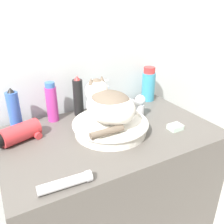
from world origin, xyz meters
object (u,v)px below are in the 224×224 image
(hairspray_can_black, at_px, (78,97))
(hair_dryer, at_px, (20,133))
(faucet, at_px, (138,105))
(soap_bar, at_px, (175,127))
(cat, at_px, (108,103))
(mouthwash_bottle, at_px, (148,85))
(soap_pump_bottle, at_px, (103,98))
(cream_tube, at_px, (66,183))
(spray_bottle_trigger, at_px, (14,110))
(shampoo_bottle_tall, at_px, (52,102))

(hairspray_can_black, distance_m, hair_dryer, 0.35)
(faucet, height_order, soap_bar, faucet)
(cat, height_order, hair_dryer, cat)
(mouthwash_bottle, distance_m, soap_pump_bottle, 0.31)
(soap_bar, bearing_deg, cream_tube, -167.71)
(soap_bar, bearing_deg, mouthwash_bottle, 73.20)
(hair_dryer, bearing_deg, soap_pump_bottle, 176.84)
(hairspray_can_black, relative_size, soap_bar, 3.40)
(faucet, height_order, mouthwash_bottle, mouthwash_bottle)
(cat, bearing_deg, faucet, -87.23)
(faucet, distance_m, soap_bar, 0.21)
(faucet, height_order, spray_bottle_trigger, spray_bottle_trigger)
(cat, xyz_separation_m, hairspray_can_black, (-0.05, 0.23, -0.04))
(hairspray_can_black, bearing_deg, cream_tube, -115.74)
(soap_pump_bottle, bearing_deg, faucet, -60.41)
(mouthwash_bottle, bearing_deg, cat, -149.69)
(cream_tube, bearing_deg, cat, 42.09)
(shampoo_bottle_tall, distance_m, soap_bar, 0.61)
(mouthwash_bottle, bearing_deg, faucet, -136.93)
(faucet, distance_m, hairspray_can_black, 0.31)
(faucet, distance_m, hair_dryer, 0.57)
(mouthwash_bottle, xyz_separation_m, soap_pump_bottle, (-0.31, 0.00, -0.03))
(cream_tube, relative_size, soap_bar, 2.85)
(faucet, xyz_separation_m, hair_dryer, (-0.56, 0.06, -0.04))
(spray_bottle_trigger, relative_size, hair_dryer, 1.04)
(soap_bar, bearing_deg, soap_pump_bottle, 117.77)
(faucet, bearing_deg, mouthwash_bottle, -153.70)
(faucet, relative_size, hairspray_can_black, 0.74)
(cat, bearing_deg, cream_tube, 122.32)
(cat, bearing_deg, soap_bar, -126.10)
(cat, distance_m, soap_pump_bottle, 0.26)
(hairspray_can_black, bearing_deg, soap_pump_bottle, 0.00)
(cat, distance_m, hair_dryer, 0.40)
(cream_tube, xyz_separation_m, soap_bar, (0.57, 0.13, -0.00))
(cat, relative_size, soap_pump_bottle, 1.74)
(cream_tube, bearing_deg, faucet, 32.31)
(hairspray_can_black, xyz_separation_m, soap_bar, (0.34, -0.37, -0.09))
(spray_bottle_trigger, relative_size, soap_bar, 3.21)
(cream_tube, distance_m, soap_bar, 0.59)
(soap_pump_bottle, bearing_deg, soap_bar, -62.23)
(hairspray_can_black, bearing_deg, soap_bar, -47.68)
(cat, xyz_separation_m, shampoo_bottle_tall, (-0.19, 0.23, -0.04))
(mouthwash_bottle, relative_size, cream_tube, 1.14)
(shampoo_bottle_tall, xyz_separation_m, cream_tube, (-0.10, -0.49, -0.08))
(hairspray_can_black, relative_size, hair_dryer, 1.10)
(cream_tube, relative_size, hair_dryer, 0.92)
(cat, height_order, faucet, cat)
(spray_bottle_trigger, relative_size, cream_tube, 1.13)
(cream_tube, bearing_deg, mouthwash_bottle, 35.78)
(shampoo_bottle_tall, height_order, cream_tube, shampoo_bottle_tall)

